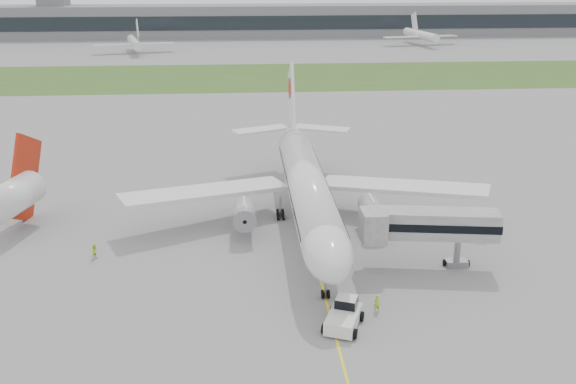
{
  "coord_description": "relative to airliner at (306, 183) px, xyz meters",
  "views": [
    {
      "loc": [
        -8.23,
        -72.59,
        32.42
      ],
      "look_at": [
        -2.55,
        2.0,
        5.52
      ],
      "focal_mm": 40.0,
      "sensor_mm": 36.0,
      "label": 1
    }
  ],
  "objects": [
    {
      "name": "airliner",
      "position": [
        0.0,
        0.0,
        0.0
      ],
      "size": [
        48.13,
        53.95,
        17.88
      ],
      "color": "silver",
      "rests_on": "ground"
    },
    {
      "name": "jet_bridge",
      "position": [
        11.7,
        -13.71,
        -0.49
      ],
      "size": [
        15.32,
        5.19,
        6.99
      ],
      "rotation": [
        0.0,
        0.0,
        -0.15
      ],
      "color": "#B3B3B6",
      "rests_on": "ground"
    },
    {
      "name": "apron_markings",
      "position": [
        0.0,
        -9.87,
        -5.66
      ],
      "size": [
        70.0,
        70.0,
        0.04
      ],
      "primitive_type": null,
      "color": "yellow",
      "rests_on": "ground"
    },
    {
      "name": "pushback_tug",
      "position": [
        1.06,
        -25.15,
        -4.53
      ],
      "size": [
        4.57,
        5.46,
        2.46
      ],
      "rotation": [
        0.0,
        0.0,
        -0.38
      ],
      "color": "white",
      "rests_on": "ground"
    },
    {
      "name": "ground_crew_near",
      "position": [
        4.66,
        -22.89,
        -4.76
      ],
      "size": [
        0.71,
        0.52,
        1.81
      ],
      "primitive_type": "imported",
      "rotation": [
        0.0,
        0.0,
        3.27
      ],
      "color": "#A4D323",
      "rests_on": "ground"
    },
    {
      "name": "control_tower",
      "position": [
        -90.0,
        227.13,
        -5.66
      ],
      "size": [
        12.0,
        12.0,
        56.0
      ],
      "primitive_type": null,
      "color": "slate",
      "rests_on": "ground"
    },
    {
      "name": "safety_cone_left",
      "position": [
        -0.5,
        -26.7,
        -5.36
      ],
      "size": [
        0.44,
        0.44,
        0.61
      ],
      "primitive_type": "cone",
      "color": "red",
      "rests_on": "ground"
    },
    {
      "name": "distant_aircraft_right",
      "position": [
        66.58,
        187.02,
        -5.66
      ],
      "size": [
        35.75,
        32.73,
        12.03
      ],
      "primitive_type": null,
      "rotation": [
        0.0,
        0.0,
        0.17
      ],
      "color": "silver",
      "rests_on": "ground"
    },
    {
      "name": "safety_cone_right",
      "position": [
        0.5,
        -25.65,
        -5.4
      ],
      "size": [
        0.37,
        0.37,
        0.51
      ],
      "primitive_type": "cone",
      "color": "red",
      "rests_on": "ground"
    },
    {
      "name": "distant_aircraft_left",
      "position": [
        -47.14,
        171.21,
        -5.66
      ],
      "size": [
        35.04,
        32.48,
        11.35
      ],
      "primitive_type": null,
      "rotation": [
        0.0,
        0.0,
        0.24
      ],
      "color": "silver",
      "rests_on": "ground"
    },
    {
      "name": "ground",
      "position": [
        0.0,
        -4.87,
        -5.66
      ],
      "size": [
        600.0,
        600.0,
        0.0
      ],
      "primitive_type": "plane",
      "color": "gray",
      "rests_on": "ground"
    },
    {
      "name": "neighbor_aircraft",
      "position": [
        -36.84,
        0.38,
        -0.76
      ],
      "size": [
        6.36,
        15.33,
        12.36
      ],
      "rotation": [
        0.0,
        0.0,
        -0.25
      ],
      "color": "#B0200A",
      "rests_on": "ground"
    },
    {
      "name": "grass_strip",
      "position": [
        0.0,
        115.13,
        -5.65
      ],
      "size": [
        600.0,
        50.0,
        0.02
      ],
      "primitive_type": "cube",
      "color": "#36551F",
      "rests_on": "ground"
    },
    {
      "name": "terminal_building",
      "position": [
        0.0,
        225.0,
        1.34
      ],
      "size": [
        320.0,
        22.3,
        14.0
      ],
      "color": "slate",
      "rests_on": "ground"
    },
    {
      "name": "ground_crew_far",
      "position": [
        -25.33,
        -8.67,
        -4.73
      ],
      "size": [
        1.11,
        1.14,
        1.85
      ],
      "primitive_type": "imported",
      "rotation": [
        0.0,
        0.0,
        0.9
      ],
      "color": "#C3EC27",
      "rests_on": "ground"
    }
  ]
}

